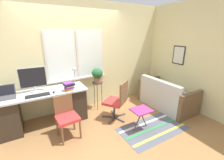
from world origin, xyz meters
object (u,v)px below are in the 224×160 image
monitor (33,79)px  desk_lamp (75,73)px  mouse (54,92)px  couch_loveseat (166,97)px  desk_chair_wooden (67,115)px  folding_stool (141,112)px  book_stack (69,86)px  potted_plant (97,74)px  plant_stand (98,85)px  office_chair_swivel (117,100)px  laptop (5,95)px  keyboard (38,95)px

monitor → desk_lamp: monitor is taller
mouse → couch_loveseat: bearing=-12.0°
desk_chair_wooden → couch_loveseat: size_ratio=0.56×
mouse → desk_lamp: desk_lamp is taller
mouse → folding_stool: 1.84m
mouse → book_stack: book_stack is taller
book_stack → mouse: bearing=179.0°
desk_lamp → book_stack: size_ratio=1.68×
monitor → potted_plant: monitor is taller
monitor → plant_stand: monitor is taller
office_chair_swivel → book_stack: bearing=-58.3°
office_chair_swivel → laptop: bearing=-51.3°
book_stack → couch_loveseat: size_ratio=0.16×
laptop → folding_stool: (2.33, -1.22, -0.41)m
keyboard → plant_stand: (1.41, 0.27, -0.13)m
book_stack → desk_lamp: bearing=56.3°
mouse → plant_stand: (1.11, 0.27, -0.14)m
mouse → office_chair_swivel: size_ratio=0.07×
keyboard → mouse: bearing=-0.4°
keyboard → desk_chair_wooden: bearing=-48.3°
book_stack → office_chair_swivel: bearing=-24.1°
folding_stool → plant_stand: bearing=106.7°
monitor → mouse: 0.51m
potted_plant → folding_stool: bearing=-73.3°
mouse → book_stack: bearing=-1.0°
book_stack → couch_loveseat: book_stack is taller
laptop → folding_stool: bearing=-27.7°
office_chair_swivel → couch_loveseat: bearing=140.1°
mouse → potted_plant: 1.16m
desk_lamp → couch_loveseat: desk_lamp is taller
monitor → laptop: bearing=-171.9°
mouse → potted_plant: size_ratio=0.19×
keyboard → couch_loveseat: 3.11m
keyboard → office_chair_swivel: office_chair_swivel is taller
mouse → keyboard: bearing=179.6°
monitor → folding_stool: size_ratio=1.14×
plant_stand → monitor: bearing=179.5°
plant_stand → potted_plant: (-0.00, -0.00, 0.30)m
desk_lamp → plant_stand: bearing=-9.2°
laptop → book_stack: 1.18m
laptop → plant_stand: laptop is taller
desk_chair_wooden → potted_plant: potted_plant is taller
desk_chair_wooden → office_chair_swivel: 1.16m
desk_chair_wooden → office_chair_swivel: size_ratio=0.87×
laptop → mouse: (0.84, -0.21, -0.03)m
laptop → desk_lamp: desk_lamp is taller
plant_stand → couch_loveseat: bearing=-27.9°
mouse → couch_loveseat: 2.83m
book_stack → plant_stand: size_ratio=0.32×
monitor → desk_chair_wooden: size_ratio=0.64×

